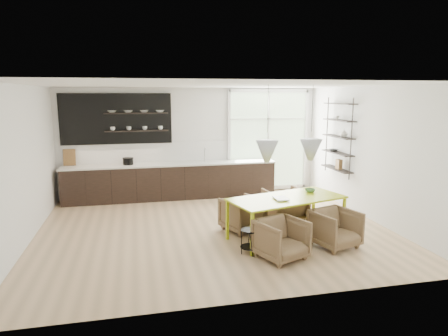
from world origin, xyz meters
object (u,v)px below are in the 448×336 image
armchair_front_right (335,229)px  armchair_front_left (281,239)px  dining_table (287,200)px  wire_stool (250,238)px  armchair_back_left (242,214)px  armchair_back_right (285,206)px

armchair_front_right → armchair_front_left: bearing=176.7°
dining_table → armchair_front_left: 1.10m
wire_stool → dining_table: bearing=33.9°
wire_stool → armchair_back_left: bearing=81.2°
armchair_back_right → wire_stool: size_ratio=1.88×
armchair_back_right → wire_stool: bearing=43.5°
dining_table → armchair_front_right: (0.69, -0.62, -0.40)m
dining_table → armchair_front_left: (-0.45, -0.92, -0.40)m
dining_table → armchair_front_left: size_ratio=3.17×
armchair_front_left → armchair_front_right: size_ratio=1.00×
armchair_back_left → wire_stool: (-0.19, -1.20, -0.06)m
armchair_front_left → armchair_back_right: bearing=45.2°
dining_table → armchair_back_left: (-0.71, 0.60, -0.40)m
armchair_back_right → armchair_front_left: (-0.76, -1.79, -0.03)m
armchair_front_left → armchair_front_right: (1.14, 0.30, -0.00)m
wire_stool → armchair_front_left: bearing=-35.5°
dining_table → armchair_front_right: bearing=-57.1°
dining_table → wire_stool: dining_table is taller
armchair_back_left → armchair_back_right: (1.02, 0.27, 0.03)m
armchair_front_right → wire_stool: size_ratio=1.73×
armchair_back_right → armchair_front_left: 1.94m
armchair_back_right → armchair_back_left: bearing=7.7°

